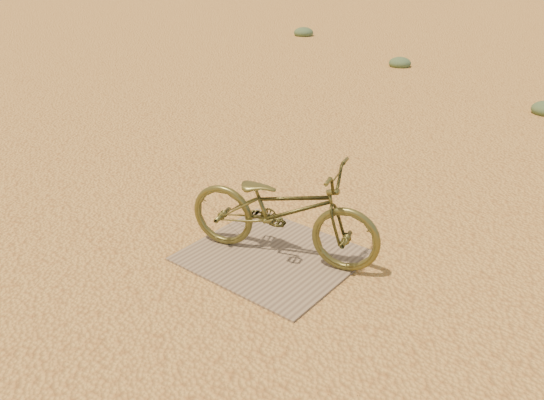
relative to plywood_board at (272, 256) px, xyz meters
The scene contains 5 objects.
ground 0.63m from the plywood_board, 157.30° to the right, with size 120.00×120.00×0.00m, color gold.
plywood_board is the anchor object (origin of this frame).
bicycle 0.50m from the plywood_board, 34.53° to the left, with size 0.64×1.82×0.96m, color brown.
kale_a 9.35m from the plywood_board, 108.98° to the left, with size 0.53×0.53×0.29m, color #536645.
kale_c 13.82m from the plywood_board, 124.17° to the left, with size 0.64×0.64×0.35m, color #536645.
Camera 1 is at (3.24, -3.10, 2.64)m, focal length 35.00 mm.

